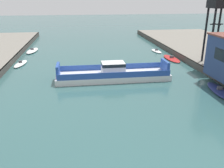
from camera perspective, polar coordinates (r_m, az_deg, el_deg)
name	(u,v)px	position (r m, az deg, el deg)	size (l,w,h in m)	color
chain_ferry	(113,74)	(46.26, 0.24, 2.39)	(21.49, 5.75, 3.32)	silver
moored_boat_near_right	(21,64)	(60.11, -20.72, 4.49)	(2.91, 6.87, 1.00)	white
moored_boat_far_left	(156,51)	(70.86, 10.41, 7.64)	(2.45, 5.63, 0.88)	white
moored_boat_far_right	(219,91)	(43.96, 23.93, -1.46)	(3.50, 8.59, 0.98)	navy
moored_boat_upstream_a	(32,51)	(73.47, -18.25, 7.47)	(3.38, 8.05, 1.07)	white
moored_boat_upstream_b	(172,58)	(63.06, 13.85, 5.85)	(2.92, 8.35, 0.90)	red
crane_tower	(219,6)	(55.72, 23.94, 16.48)	(3.75, 3.75, 14.66)	black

